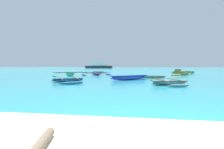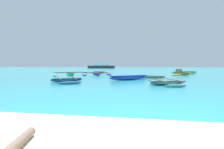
# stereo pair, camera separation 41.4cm
# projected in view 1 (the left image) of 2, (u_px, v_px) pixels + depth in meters

# --- Properties ---
(ground_plane) EXTENTS (240.00, 240.00, 0.00)m
(ground_plane) POSITION_uv_depth(u_px,v_px,m) (171.00, 142.00, 3.18)
(ground_plane) COLOR teal
(moored_boat_0) EXTENTS (4.75, 4.34, 0.38)m
(moored_boat_0) POSITION_uv_depth(u_px,v_px,m) (96.00, 74.00, 24.73)
(moored_boat_0) COLOR #4D2BC7
(moored_boat_0) RESTS_ON ground_plane
(moored_boat_1) EXTENTS (2.76, 3.31, 0.38)m
(moored_boat_1) POSITION_uv_depth(u_px,v_px,m) (168.00, 82.00, 12.54)
(moored_boat_1) COLOR #5F999C
(moored_boat_1) RESTS_ON ground_plane
(moored_boat_2) EXTENTS (3.51, 4.42, 0.87)m
(moored_boat_2) POSITION_uv_depth(u_px,v_px,m) (180.00, 73.00, 24.93)
(moored_boat_2) COLOR tan
(moored_boat_2) RESTS_ON ground_plane
(moored_boat_3) EXTENTS (4.17, 4.07, 0.50)m
(moored_boat_3) POSITION_uv_depth(u_px,v_px,m) (70.00, 74.00, 22.65)
(moored_boat_3) COLOR #1FCD90
(moored_boat_3) RESTS_ON ground_plane
(moored_boat_4) EXTENTS (3.67, 3.39, 0.46)m
(moored_boat_4) POSITION_uv_depth(u_px,v_px,m) (183.00, 72.00, 28.93)
(moored_boat_4) COLOR #62BE6E
(moored_boat_4) RESTS_ON ground_plane
(moored_boat_5) EXTENTS (3.70, 2.98, 0.44)m
(moored_boat_5) POSITION_uv_depth(u_px,v_px,m) (129.00, 77.00, 16.63)
(moored_boat_5) COLOR blue
(moored_boat_5) RESTS_ON ground_plane
(moored_boat_6) EXTENTS (3.09, 1.48, 0.28)m
(moored_boat_6) POSITION_uv_depth(u_px,v_px,m) (151.00, 77.00, 18.99)
(moored_boat_6) COLOR gray
(moored_boat_6) RESTS_ON ground_plane
(moored_boat_7) EXTENTS (2.30, 1.92, 0.35)m
(moored_boat_7) POSITION_uv_depth(u_px,v_px,m) (98.00, 72.00, 30.27)
(moored_boat_7) COLOR pink
(moored_boat_7) RESTS_ON ground_plane
(moored_boat_8) EXTENTS (3.64, 4.54, 0.39)m
(moored_boat_8) POSITION_uv_depth(u_px,v_px,m) (68.00, 80.00, 14.63)
(moored_boat_8) COLOR #1E6698
(moored_boat_8) RESTS_ON ground_plane
(driftwood_1) EXTENTS (0.43, 1.27, 0.16)m
(driftwood_1) POSITION_uv_depth(u_px,v_px,m) (38.00, 148.00, 2.53)
(driftwood_1) COLOR #75604C
(driftwood_1) RESTS_ON beach_strip
(distant_ferry) EXTENTS (12.05, 2.65, 2.65)m
(distant_ferry) POSITION_uv_depth(u_px,v_px,m) (99.00, 66.00, 79.03)
(distant_ferry) COLOR #2D333D
(distant_ferry) RESTS_ON ground_plane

